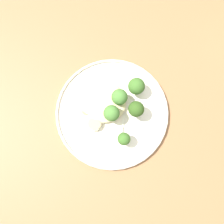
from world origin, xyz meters
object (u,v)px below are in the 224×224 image
at_px(broccoli_floret_left_leaning, 136,109).
at_px(seared_scallop_front_small, 87,92).
at_px(seared_scallop_on_noodles, 87,111).
at_px(broccoli_floret_rear_charred, 112,113).
at_px(seared_scallop_center_golden, 94,124).
at_px(broccoli_floret_center_pile, 136,86).
at_px(seared_scallop_tiny_bay, 113,103).
at_px(broccoli_floret_tall_stalk, 119,98).
at_px(dinner_plate, 112,113).
at_px(broccoli_floret_right_tilted, 124,139).
at_px(seared_scallop_left_edge, 98,98).

bearing_deg(broccoli_floret_left_leaning, seared_scallop_front_small, -0.52).
relative_size(seared_scallop_on_noodles, broccoli_floret_rear_charred, 0.48).
relative_size(seared_scallop_center_golden, broccoli_floret_center_pile, 0.60).
relative_size(seared_scallop_front_small, seared_scallop_tiny_bay, 1.08).
height_order(broccoli_floret_center_pile, broccoli_floret_tall_stalk, same).
bearing_deg(dinner_plate, seared_scallop_tiny_bay, -76.11).
height_order(seared_scallop_on_noodles, broccoli_floret_left_leaning, broccoli_floret_left_leaning).
bearing_deg(broccoli_floret_right_tilted, seared_scallop_tiny_bay, -52.42).
relative_size(seared_scallop_left_edge, broccoli_floret_center_pile, 0.58).
relative_size(seared_scallop_tiny_bay, broccoli_floret_right_tilted, 0.46).
relative_size(broccoli_floret_right_tilted, broccoli_floret_center_pile, 0.87).
height_order(seared_scallop_on_noodles, broccoli_floret_right_tilted, broccoli_floret_right_tilted).
distance_m(broccoli_floret_rear_charred, broccoli_floret_left_leaning, 0.06).
relative_size(broccoli_floret_rear_charred, broccoli_floret_center_pile, 1.04).
height_order(seared_scallop_front_small, seared_scallop_on_noodles, same).
xyz_separation_m(seared_scallop_tiny_bay, broccoli_floret_tall_stalk, (-0.01, -0.01, 0.02)).
bearing_deg(seared_scallop_left_edge, seared_scallop_tiny_bay, -174.21).
bearing_deg(dinner_plate, seared_scallop_front_small, -17.20).
xyz_separation_m(dinner_plate, broccoli_floret_left_leaning, (-0.05, -0.02, 0.04)).
bearing_deg(seared_scallop_on_noodles, seared_scallop_left_edge, -109.05).
bearing_deg(broccoli_floret_right_tilted, dinner_plate, -45.26).
bearing_deg(seared_scallop_left_edge, seared_scallop_front_small, -9.71).
xyz_separation_m(broccoli_floret_right_tilted, broccoli_floret_tall_stalk, (0.05, -0.09, 0.00)).
relative_size(seared_scallop_on_noodles, broccoli_floret_center_pile, 0.50).
distance_m(seared_scallop_on_noodles, broccoli_floret_rear_charred, 0.07).
bearing_deg(broccoli_floret_right_tilted, seared_scallop_front_small, -30.59).
bearing_deg(seared_scallop_tiny_bay, broccoli_floret_rear_charred, 104.51).
height_order(broccoli_floret_left_leaning, broccoli_floret_center_pile, broccoli_floret_left_leaning).
xyz_separation_m(seared_scallop_tiny_bay, seared_scallop_on_noodles, (0.05, 0.04, 0.00)).
distance_m(dinner_plate, broccoli_floret_left_leaning, 0.07).
height_order(seared_scallop_left_edge, broccoli_floret_tall_stalk, broccoli_floret_tall_stalk).
distance_m(broccoli_floret_rear_charred, broccoli_floret_right_tilted, 0.07).
xyz_separation_m(seared_scallop_front_small, broccoli_floret_right_tilted, (-0.13, 0.08, 0.02)).
distance_m(seared_scallop_tiny_bay, broccoli_floret_rear_charred, 0.04).
height_order(seared_scallop_tiny_bay, broccoli_floret_center_pile, broccoli_floret_center_pile).
xyz_separation_m(broccoli_floret_left_leaning, broccoli_floret_tall_stalk, (0.05, -0.01, -0.01)).
relative_size(dinner_plate, seared_scallop_left_edge, 8.63).
bearing_deg(seared_scallop_front_small, broccoli_floret_center_pile, -154.09).
xyz_separation_m(seared_scallop_tiny_bay, seared_scallop_left_edge, (0.04, 0.00, 0.00)).
distance_m(broccoli_floret_right_tilted, broccoli_floret_tall_stalk, 0.10).
bearing_deg(seared_scallop_tiny_bay, broccoli_floret_tall_stalk, -128.28).
height_order(seared_scallop_left_edge, seared_scallop_on_noodles, seared_scallop_left_edge).
relative_size(seared_scallop_front_small, broccoli_floret_center_pile, 0.43).
xyz_separation_m(seared_scallop_tiny_bay, broccoli_floret_right_tilted, (-0.06, 0.08, 0.02)).
height_order(broccoli_floret_rear_charred, broccoli_floret_right_tilted, broccoli_floret_rear_charred).
relative_size(seared_scallop_center_golden, broccoli_floret_tall_stalk, 0.61).
height_order(dinner_plate, seared_scallop_tiny_bay, seared_scallop_tiny_bay).
distance_m(seared_scallop_left_edge, broccoli_floret_tall_stalk, 0.06).
xyz_separation_m(seared_scallop_tiny_bay, broccoli_floret_left_leaning, (-0.06, -0.00, 0.03)).
distance_m(broccoli_floret_left_leaning, broccoli_floret_tall_stalk, 0.05).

